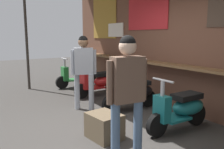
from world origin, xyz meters
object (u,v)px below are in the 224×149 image
object	(u,v)px
scooter_red	(100,82)
scooter_black	(133,93)
shopper_browsing	(127,86)
merchandise_crate	(104,126)
scooter_green	(79,75)
scooter_teal	(182,109)
shopper_passing	(84,65)

from	to	relation	value
scooter_red	scooter_black	bearing A→B (deg)	87.18
shopper_browsing	merchandise_crate	bearing A→B (deg)	-1.01
scooter_green	merchandise_crate	xyz separation A→B (m)	(3.86, -1.34, -0.18)
scooter_teal	shopper_browsing	world-z (taller)	shopper_browsing
scooter_teal	shopper_browsing	size ratio (longest dim) A/B	0.84
scooter_teal	merchandise_crate	bearing A→B (deg)	-17.40
scooter_green	scooter_red	bearing A→B (deg)	90.43
shopper_browsing	scooter_green	bearing A→B (deg)	-9.79
shopper_passing	scooter_black	bearing A→B (deg)	79.12
scooter_green	scooter_red	world-z (taller)	same
scooter_teal	merchandise_crate	world-z (taller)	scooter_teal
scooter_teal	merchandise_crate	size ratio (longest dim) A/B	2.55
scooter_green	scooter_red	size ratio (longest dim) A/B	1.00
scooter_black	merchandise_crate	distance (m)	1.66
scooter_green	shopper_passing	world-z (taller)	shopper_passing
merchandise_crate	scooter_green	bearing A→B (deg)	160.87
scooter_red	scooter_black	distance (m)	1.52
scooter_green	shopper_browsing	bearing A→B (deg)	72.98
scooter_green	scooter_black	world-z (taller)	same
shopper_browsing	scooter_red	bearing A→B (deg)	-16.51
scooter_black	shopper_passing	size ratio (longest dim) A/B	0.84
shopper_browsing	shopper_passing	bearing A→B (deg)	-4.93
scooter_red	scooter_teal	distance (m)	2.91
scooter_teal	shopper_passing	size ratio (longest dim) A/B	0.84
scooter_black	scooter_green	bearing A→B (deg)	-86.54
scooter_black	merchandise_crate	world-z (taller)	scooter_black
scooter_black	merchandise_crate	size ratio (longest dim) A/B	2.56
scooter_red	shopper_passing	distance (m)	1.46
scooter_green	scooter_red	distance (m)	1.39
scooter_teal	shopper_browsing	distance (m)	1.63
shopper_passing	merchandise_crate	xyz separation A→B (m)	(1.55, -0.40, -0.82)
scooter_red	merchandise_crate	xyz separation A→B (m)	(2.47, -1.34, -0.18)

